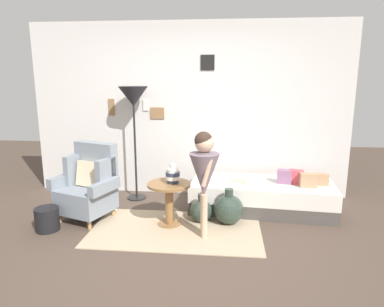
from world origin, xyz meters
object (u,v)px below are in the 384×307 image
at_px(floor_lamp, 133,101).
at_px(magazine_basket, 47,219).
at_px(person_child, 204,170).
at_px(demijohn_far, 229,209).
at_px(demijohn_near, 201,211).
at_px(daybed, 261,196).
at_px(vase_striped, 173,175).
at_px(book_on_daybed, 238,181).
at_px(armchair, 89,185).
at_px(side_table, 169,196).

xyz_separation_m(floor_lamp, magazine_basket, (-0.78, -1.21, -1.32)).
relative_size(person_child, demijohn_far, 2.69).
distance_m(demijohn_near, magazine_basket, 1.86).
relative_size(daybed, demijohn_near, 5.28).
relative_size(vase_striped, book_on_daybed, 1.10).
relative_size(armchair, book_on_daybed, 4.41).
relative_size(daybed, person_child, 1.60).
height_order(armchair, demijohn_near, armchair).
height_order(armchair, vase_striped, armchair).
relative_size(demijohn_near, magazine_basket, 1.33).
height_order(side_table, floor_lamp, floor_lamp).
xyz_separation_m(side_table, floor_lamp, (-0.65, 0.90, 1.08)).
height_order(daybed, magazine_basket, daybed).
relative_size(daybed, demijohn_far, 4.31).
bearing_deg(book_on_daybed, armchair, -166.16).
distance_m(vase_striped, floor_lamp, 1.39).
height_order(person_child, book_on_daybed, person_child).
bearing_deg(floor_lamp, book_on_daybed, -11.55).
xyz_separation_m(vase_striped, floor_lamp, (-0.70, 0.88, 0.83)).
height_order(vase_striped, person_child, person_child).
height_order(side_table, demijohn_far, side_table).
bearing_deg(person_child, demijohn_near, 98.50).
distance_m(side_table, book_on_daybed, 1.04).
distance_m(side_table, floor_lamp, 1.55).
relative_size(daybed, vase_striped, 8.11).
distance_m(person_child, magazine_basket, 1.98).
height_order(vase_striped, book_on_daybed, vase_striped).
bearing_deg(floor_lamp, magazine_basket, -122.72).
relative_size(side_table, demijohn_near, 1.44).
xyz_separation_m(side_table, demijohn_far, (0.73, 0.11, -0.19)).
xyz_separation_m(armchair, person_child, (1.51, -0.40, 0.35)).
bearing_deg(person_child, magazine_basket, -179.35).
xyz_separation_m(floor_lamp, demijohn_far, (1.38, -0.79, -1.27)).
height_order(side_table, book_on_daybed, side_table).
height_order(demijohn_near, demijohn_far, demijohn_far).
relative_size(floor_lamp, demijohn_far, 3.67).
distance_m(vase_striped, demijohn_far, 0.82).
bearing_deg(magazine_basket, floor_lamp, 57.28).
distance_m(floor_lamp, demijohn_far, 2.04).
relative_size(book_on_daybed, demijohn_near, 0.59).
relative_size(daybed, book_on_daybed, 8.91).
bearing_deg(armchair, demijohn_far, -0.44).
bearing_deg(floor_lamp, vase_striped, -51.67).
height_order(demijohn_far, magazine_basket, demijohn_far).
distance_m(floor_lamp, magazine_basket, 1.95).
bearing_deg(person_child, daybed, 50.57).
distance_m(armchair, book_on_daybed, 1.97).
distance_m(daybed, book_on_daybed, 0.39).
bearing_deg(magazine_basket, demijohn_near, 13.46).
distance_m(floor_lamp, book_on_daybed, 1.86).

